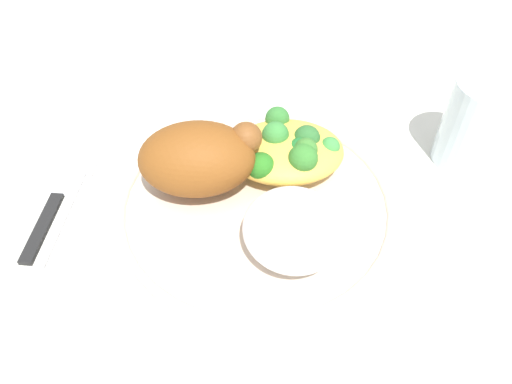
# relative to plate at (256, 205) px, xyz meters

# --- Properties ---
(ground_plane) EXTENTS (2.00, 2.00, 0.00)m
(ground_plane) POSITION_rel_plate_xyz_m (0.00, 0.00, -0.01)
(ground_plane) COLOR silver
(plate) EXTENTS (0.25, 0.25, 0.02)m
(plate) POSITION_rel_plate_xyz_m (0.00, 0.00, 0.00)
(plate) COLOR beige
(plate) RESTS_ON ground_plane
(roasted_chicken) EXTENTS (0.11, 0.07, 0.06)m
(roasted_chicken) POSITION_rel_plate_xyz_m (-0.05, 0.02, 0.04)
(roasted_chicken) COLOR brown
(roasted_chicken) RESTS_ON plate
(rice_pile) EXTENTS (0.08, 0.09, 0.03)m
(rice_pile) POSITION_rel_plate_xyz_m (0.03, -0.05, 0.02)
(rice_pile) COLOR white
(rice_pile) RESTS_ON plate
(mac_cheese_with_broccoli) EXTENTS (0.11, 0.09, 0.04)m
(mac_cheese_with_broccoli) POSITION_rel_plate_xyz_m (0.03, 0.05, 0.03)
(mac_cheese_with_broccoli) COLOR #F1B846
(mac_cheese_with_broccoli) RESTS_ON plate
(fork) EXTENTS (0.04, 0.14, 0.01)m
(fork) POSITION_rel_plate_xyz_m (-0.17, 0.03, -0.01)
(fork) COLOR #B2B2B7
(fork) RESTS_ON ground_plane
(knife) EXTENTS (0.04, 0.19, 0.01)m
(knife) POSITION_rel_plate_xyz_m (-0.19, 0.03, -0.01)
(knife) COLOR black
(knife) RESTS_ON ground_plane
(water_glass) EXTENTS (0.07, 0.07, 0.09)m
(water_glass) POSITION_rel_plate_xyz_m (0.22, 0.06, 0.04)
(water_glass) COLOR silver
(water_glass) RESTS_ON ground_plane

